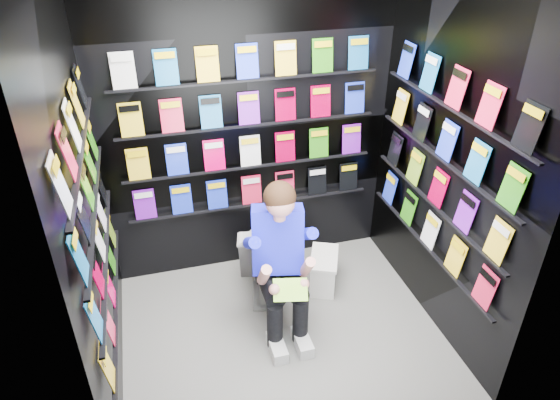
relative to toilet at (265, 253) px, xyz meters
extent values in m
plane|color=slate|center=(-0.01, -0.55, -0.37)|extent=(2.40, 2.40, 0.00)
cube|color=black|center=(-0.01, 0.45, 0.93)|extent=(2.40, 0.04, 2.60)
cube|color=black|center=(-0.01, -1.55, 0.93)|extent=(2.40, 0.04, 2.60)
cube|color=black|center=(-1.21, -0.55, 0.93)|extent=(0.04, 2.00, 2.60)
cube|color=black|center=(1.19, -0.55, 0.93)|extent=(0.04, 2.00, 2.60)
imported|color=silver|center=(0.00, 0.00, 0.00)|extent=(0.58, 0.83, 0.73)
cube|color=white|center=(0.49, -0.10, -0.23)|extent=(0.34, 0.43, 0.28)
cube|color=white|center=(0.49, -0.10, -0.07)|extent=(0.36, 0.45, 0.03)
cube|color=green|center=(0.00, -0.73, 0.21)|extent=(0.26, 0.19, 0.10)
camera|label=1|loc=(-0.78, -3.25, 2.52)|focal=32.00mm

